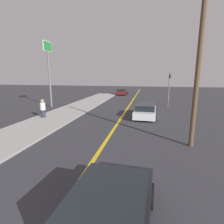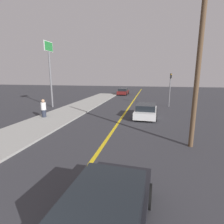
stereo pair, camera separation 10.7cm
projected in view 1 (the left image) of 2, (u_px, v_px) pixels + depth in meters
road_center_line at (126, 110)px, 18.86m from camera, size 0.20×60.00×0.01m
sidewalk_left at (73, 110)px, 18.88m from camera, size 3.76×33.70×0.12m
car_near_right_lane at (109, 214)px, 3.94m from camera, size 2.08×4.00×1.33m
car_ahead_center at (145, 111)px, 15.70m from camera, size 2.07×4.16×1.22m
car_far_distant at (122, 91)px, 34.07m from camera, size 1.97×4.20×1.25m
pedestrian_mid_group at (43, 109)px, 15.15m from camera, size 0.44×0.44×1.58m
traffic_light at (169, 86)px, 20.60m from camera, size 0.18×0.40×3.93m
roadside_sign at (48, 61)px, 19.73m from camera, size 0.20×1.66×7.42m
utility_pole at (197, 78)px, 8.64m from camera, size 0.24×0.24×7.18m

